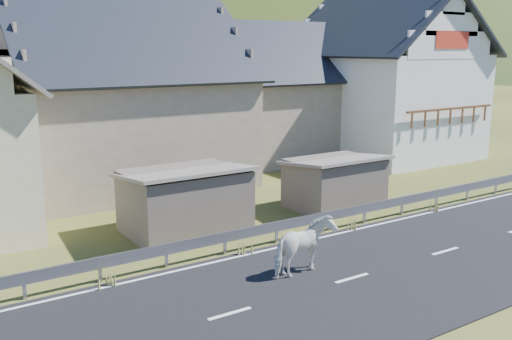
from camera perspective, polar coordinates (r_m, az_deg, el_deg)
ground at (r=16.59m, az=9.56°, el=-10.76°), size 160.00×160.00×0.00m
road at (r=16.58m, az=9.56°, el=-10.69°), size 60.00×7.00×0.04m
lane_markings at (r=16.57m, az=9.57°, el=-10.61°), size 60.00×6.60×0.01m
guardrail at (r=19.07m, az=2.09°, el=-5.71°), size 28.10×0.09×0.75m
shed_left at (r=20.28m, az=-7.16°, el=-3.13°), size 4.30×3.30×2.40m
shed_right at (r=23.40m, az=7.84°, el=-1.34°), size 3.80×2.90×2.20m
house_stone_a at (r=27.86m, az=-13.29°, el=8.16°), size 10.80×9.80×8.90m
house_stone_b at (r=34.30m, az=1.59°, el=8.50°), size 9.80×8.80×8.10m
house_white at (r=35.83m, az=12.43°, el=9.70°), size 8.80×10.80×9.70m
horse at (r=16.44m, az=4.84°, el=-7.61°), size 1.17×2.06×1.65m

